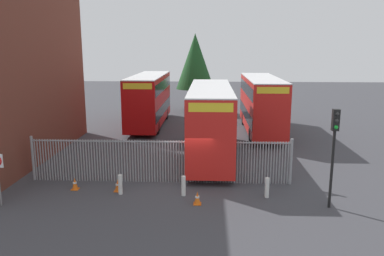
{
  "coord_description": "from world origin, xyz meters",
  "views": [
    {
      "loc": [
        1.04,
        -18.71,
        6.82
      ],
      "look_at": [
        0.0,
        4.0,
        2.0
      ],
      "focal_mm": 36.03,
      "sensor_mm": 36.0,
      "label": 1
    }
  ],
  "objects": [
    {
      "name": "ground_plane",
      "position": [
        0.0,
        8.0,
        0.0
      ],
      "size": [
        100.0,
        100.0,
        0.0
      ],
      "primitive_type": "plane",
      "color": "#3D3D42"
    },
    {
      "name": "palisade_fence",
      "position": [
        -1.45,
        0.0,
        1.18
      ],
      "size": [
        13.33,
        0.14,
        2.35
      ],
      "color": "gray",
      "rests_on": "ground"
    },
    {
      "name": "double_decker_bus_near_gate",
      "position": [
        1.11,
        4.68,
        2.42
      ],
      "size": [
        2.54,
        10.81,
        4.42
      ],
      "color": "red",
      "rests_on": "ground"
    },
    {
      "name": "double_decker_bus_behind_fence_left",
      "position": [
        5.21,
        12.15,
        2.42
      ],
      "size": [
        2.54,
        10.81,
        4.42
      ],
      "color": "red",
      "rests_on": "ground"
    },
    {
      "name": "double_decker_bus_behind_fence_right",
      "position": [
        -4.2,
        14.39,
        2.42
      ],
      "size": [
        2.54,
        10.81,
        4.42
      ],
      "color": "#B70C0C",
      "rests_on": "ground"
    },
    {
      "name": "bollard_near_left",
      "position": [
        -3.11,
        -1.76,
        0.47
      ],
      "size": [
        0.2,
        0.2,
        0.95
      ],
      "primitive_type": "cylinder",
      "color": "silver",
      "rests_on": "ground"
    },
    {
      "name": "bollard_center_front",
      "position": [
        -0.13,
        -1.81,
        0.47
      ],
      "size": [
        0.2,
        0.2,
        0.95
      ],
      "primitive_type": "cylinder",
      "color": "silver",
      "rests_on": "ground"
    },
    {
      "name": "bollard_near_right",
      "position": [
        3.72,
        -1.86,
        0.47
      ],
      "size": [
        0.2,
        0.2,
        0.95
      ],
      "primitive_type": "cylinder",
      "color": "silver",
      "rests_on": "ground"
    },
    {
      "name": "traffic_cone_by_gate",
      "position": [
        0.54,
        -2.79,
        0.29
      ],
      "size": [
        0.34,
        0.34,
        0.59
      ],
      "color": "orange",
      "rests_on": "ground"
    },
    {
      "name": "traffic_cone_mid_forecourt",
      "position": [
        -5.46,
        -1.26,
        0.29
      ],
      "size": [
        0.34,
        0.34,
        0.59
      ],
      "color": "orange",
      "rests_on": "ground"
    },
    {
      "name": "traffic_cone_near_kerb",
      "position": [
        -3.33,
        -1.4,
        0.29
      ],
      "size": [
        0.34,
        0.34,
        0.59
      ],
      "color": "orange",
      "rests_on": "ground"
    },
    {
      "name": "traffic_light_kerbside",
      "position": [
        6.25,
        -2.86,
        2.99
      ],
      "size": [
        0.28,
        0.33,
        4.3
      ],
      "color": "black",
      "rests_on": "ground"
    },
    {
      "name": "tree_tall_back",
      "position": [
        -0.5,
        22.29,
        5.28
      ],
      "size": [
        4.02,
        4.02,
        8.17
      ],
      "color": "#4C3823",
      "rests_on": "ground"
    }
  ]
}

